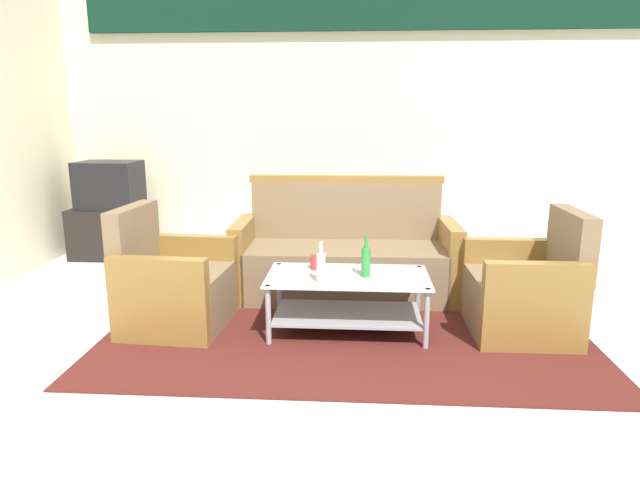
% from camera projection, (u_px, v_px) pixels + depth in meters
% --- Properties ---
extents(ground_plane, '(14.00, 14.00, 0.00)m').
position_uv_depth(ground_plane, '(369.00, 375.00, 3.25)').
color(ground_plane, white).
extents(wall_back, '(6.52, 0.19, 2.80)m').
position_uv_depth(wall_back, '(366.00, 113.00, 5.88)').
color(wall_back, beige).
rests_on(wall_back, ground).
extents(rug, '(3.27, 2.18, 0.01)m').
position_uv_depth(rug, '(346.00, 325.00, 4.00)').
color(rug, '#511E19').
rests_on(rug, ground).
extents(couch, '(1.81, 0.77, 0.96)m').
position_uv_depth(couch, '(345.00, 258.00, 4.61)').
color(couch, '#7F6647').
rests_on(couch, rug).
extents(armchair_left, '(0.74, 0.80, 0.85)m').
position_uv_depth(armchair_left, '(173.00, 287.00, 3.94)').
color(armchair_left, '#7F6647').
rests_on(armchair_left, rug).
extents(armchair_right, '(0.70, 0.76, 0.85)m').
position_uv_depth(armchair_right, '(525.00, 293.00, 3.82)').
color(armchair_right, '#7F6647').
rests_on(armchair_right, rug).
extents(coffee_table, '(1.10, 0.60, 0.40)m').
position_uv_depth(coffee_table, '(348.00, 295.00, 3.83)').
color(coffee_table, silver).
rests_on(coffee_table, rug).
extents(bottle_green, '(0.06, 0.06, 0.29)m').
position_uv_depth(bottle_green, '(366.00, 261.00, 3.75)').
color(bottle_green, '#2D8C38').
rests_on(bottle_green, coffee_table).
extents(bottle_clear, '(0.06, 0.06, 0.27)m').
position_uv_depth(bottle_clear, '(321.00, 267.00, 3.63)').
color(bottle_clear, silver).
rests_on(bottle_clear, coffee_table).
extents(cup, '(0.08, 0.08, 0.10)m').
position_uv_depth(cup, '(316.00, 262.00, 3.94)').
color(cup, red).
rests_on(cup, coffee_table).
extents(tv_stand, '(0.80, 0.50, 0.52)m').
position_uv_depth(tv_stand, '(114.00, 232.00, 5.84)').
color(tv_stand, black).
rests_on(tv_stand, ground).
extents(television, '(0.61, 0.46, 0.48)m').
position_uv_depth(television, '(110.00, 185.00, 5.73)').
color(television, black).
rests_on(television, tv_stand).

